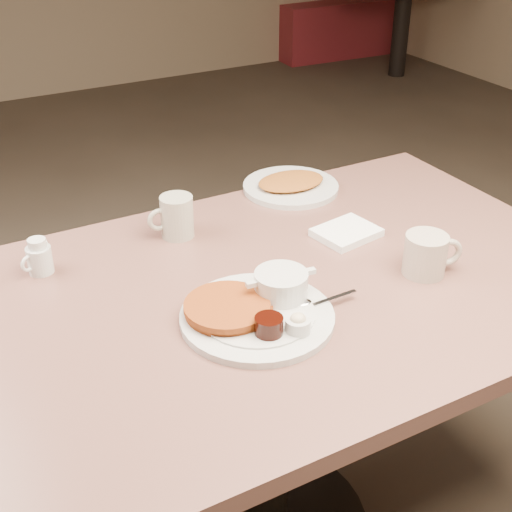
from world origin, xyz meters
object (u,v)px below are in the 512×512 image
diner_table (260,354)px  coffee_mug_far (176,217)px  creamer_left (39,257)px  main_plate (258,307)px  coffee_mug_near (427,254)px  booth_back_right (347,4)px  hash_plate (291,185)px

diner_table → coffee_mug_far: coffee_mug_far is taller
diner_table → creamer_left: creamer_left is taller
main_plate → coffee_mug_near: (0.39, -0.03, 0.02)m
diner_table → creamer_left: (-0.38, 0.29, 0.21)m
main_plate → booth_back_right: (3.08, 4.04, -0.36)m
diner_table → booth_back_right: bearing=52.5°
booth_back_right → hash_plate: bearing=-127.4°
main_plate → coffee_mug_far: (-0.01, 0.38, 0.03)m
main_plate → creamer_left: size_ratio=4.73×
coffee_mug_near → hash_plate: (-0.03, 0.50, -0.03)m
creamer_left → hash_plate: 0.70m
creamer_left → hash_plate: (0.69, 0.10, -0.02)m
coffee_mug_near → hash_plate: bearing=93.7°
hash_plate → diner_table: bearing=-128.4°
main_plate → hash_plate: size_ratio=1.48×
booth_back_right → diner_table: bearing=-127.5°
booth_back_right → coffee_mug_near: bearing=-123.5°
coffee_mug_near → coffee_mug_far: (-0.40, 0.41, 0.00)m
main_plate → creamer_left: bearing=131.5°
creamer_left → diner_table: bearing=-37.1°
booth_back_right → creamer_left: bearing=-133.0°
creamer_left → booth_back_right: size_ratio=0.05×
main_plate → coffee_mug_far: bearing=91.1°
diner_table → creamer_left: bearing=142.9°
coffee_mug_far → main_plate: bearing=-88.9°
diner_table → coffee_mug_far: (-0.06, 0.30, 0.22)m
coffee_mug_far → booth_back_right: size_ratio=0.07×
diner_table → booth_back_right: size_ratio=0.98×
coffee_mug_near → coffee_mug_far: bearing=134.3°
coffee_mug_near → booth_back_right: 4.89m
coffee_mug_near → booth_back_right: booth_back_right is taller
creamer_left → booth_back_right: 5.02m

